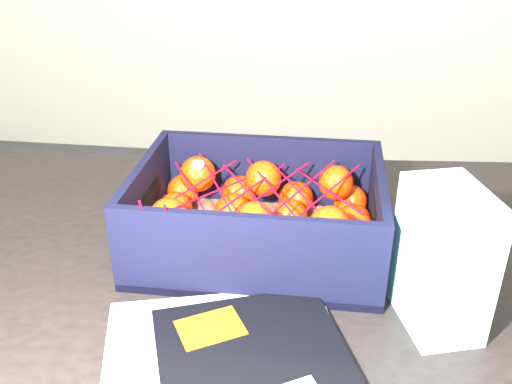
# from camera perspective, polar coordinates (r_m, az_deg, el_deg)

# --- Properties ---
(table) EXTENTS (1.26, 0.90, 0.75)m
(table) POSITION_cam_1_polar(r_m,az_deg,el_deg) (0.86, -1.47, -13.65)
(table) COLOR black
(table) RESTS_ON ground
(magazine_stack) EXTENTS (0.35, 0.34, 0.02)m
(magazine_stack) POSITION_cam_1_polar(r_m,az_deg,el_deg) (0.64, -1.79, -18.62)
(magazine_stack) COLOR #B8B9B4
(magazine_stack) RESTS_ON table
(produce_crate) EXTENTS (0.35, 0.26, 0.13)m
(produce_crate) POSITION_cam_1_polar(r_m,az_deg,el_deg) (0.84, 0.27, -3.17)
(produce_crate) COLOR brown
(produce_crate) RESTS_ON table
(clementine_heap) EXTENTS (0.33, 0.24, 0.10)m
(clementine_heap) POSITION_cam_1_polar(r_m,az_deg,el_deg) (0.83, 0.40, -2.60)
(clementine_heap) COLOR #F02905
(clementine_heap) RESTS_ON produce_crate
(mesh_net) EXTENTS (0.29, 0.23, 0.09)m
(mesh_net) POSITION_cam_1_polar(r_m,az_deg,el_deg) (0.80, -0.57, -0.07)
(mesh_net) COLOR red
(mesh_net) RESTS_ON clementine_heap
(retail_carton) EXTENTS (0.11, 0.14, 0.18)m
(retail_carton) POSITION_cam_1_polar(r_m,az_deg,el_deg) (0.71, 18.25, -6.42)
(retail_carton) COLOR white
(retail_carton) RESTS_ON table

